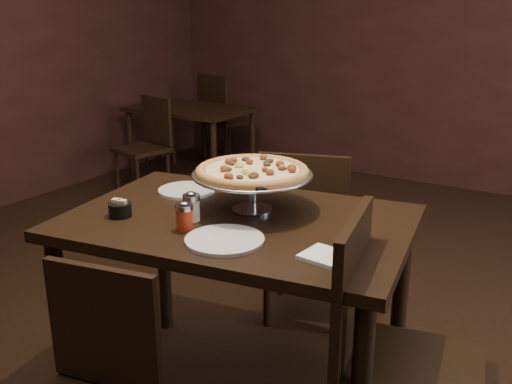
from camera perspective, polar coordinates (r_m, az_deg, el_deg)
The scene contains 15 objects.
room at distance 2.01m, azimuth -0.12°, elevation 13.71°, with size 6.04×7.04×2.84m.
dining_table at distance 2.19m, azimuth -1.81°, elevation -5.13°, with size 1.40×1.05×0.80m.
background_table at distance 5.39m, azimuth -6.57°, elevation 7.47°, with size 1.09×0.73×0.68m.
pizza_stand at distance 2.18m, azimuth -0.38°, elevation 2.05°, with size 0.47×0.47×0.19m.
parmesan_shaker at distance 2.12m, azimuth -6.47°, elevation -1.48°, with size 0.06×0.06×0.11m.
pepper_flake_shaker at distance 2.03m, azimuth -7.18°, elevation -2.47°, with size 0.06×0.06×0.11m.
packet_caddy at distance 2.21m, azimuth -13.44°, elevation -1.68°, with size 0.09×0.09×0.07m.
napkin_stack at distance 1.82m, azimuth 6.85°, elevation -6.37°, with size 0.13×0.13×0.01m, color white.
plate_left at distance 2.47m, azimuth -6.95°, elevation 0.17°, with size 0.24×0.24×0.01m, color silver.
plate_near at distance 1.93m, azimuth -3.16°, elevation -4.80°, with size 0.27×0.27×0.01m, color silver.
serving_spatula at distance 1.99m, azimuth 1.39°, elevation 0.38°, with size 0.13×0.13×0.02m.
chair_far at distance 2.85m, azimuth 4.99°, elevation -3.83°, with size 0.54×0.54×0.92m.
chair_side at distance 1.93m, azimuth 12.98°, elevation -14.99°, with size 0.52×0.52×0.95m.
bg_chair_far at distance 5.92m, azimuth -3.42°, elevation 7.62°, with size 0.52×0.52×0.93m.
bg_chair_near at distance 5.03m, azimuth -10.81°, elevation 4.95°, with size 0.46×0.46×0.83m.
Camera 1 is at (1.14, -1.67, 1.54)m, focal length 40.00 mm.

